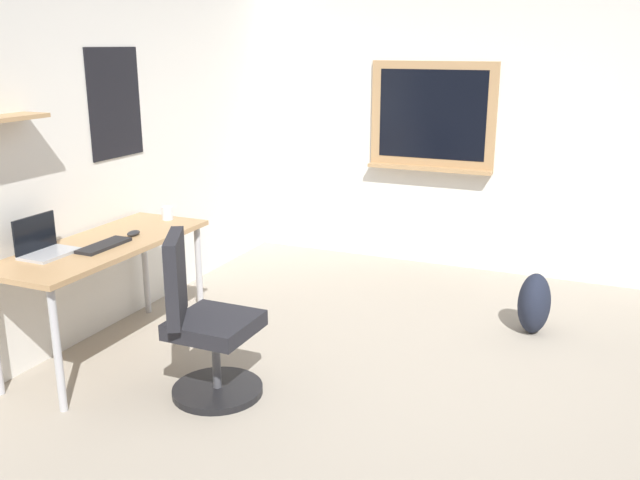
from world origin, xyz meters
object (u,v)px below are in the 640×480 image
at_px(coffee_mug, 167,213).
at_px(backpack, 534,303).
at_px(computer_mouse, 133,233).
at_px(office_chair, 203,328).
at_px(keyboard, 104,245).
at_px(laptop, 44,246).
at_px(desk, 104,255).

bearing_deg(coffee_mug, backpack, -71.38).
distance_m(computer_mouse, coffee_mug, 0.44).
xyz_separation_m(office_chair, computer_mouse, (0.41, 0.78, 0.36)).
distance_m(office_chair, computer_mouse, 0.95).
xyz_separation_m(keyboard, backpack, (1.54, -2.38, -0.55)).
height_order(laptop, computer_mouse, laptop).
relative_size(desk, office_chair, 1.57).
xyz_separation_m(office_chair, coffee_mug, (0.85, 0.83, 0.39)).
relative_size(computer_mouse, backpack, 0.24).
height_order(desk, coffee_mug, coffee_mug).
xyz_separation_m(desk, computer_mouse, (0.21, -0.07, 0.10)).
bearing_deg(laptop, office_chair, -82.75).
height_order(desk, computer_mouse, computer_mouse).
height_order(desk, backpack, desk).
distance_m(keyboard, computer_mouse, 0.28).
distance_m(office_chair, coffee_mug, 1.25).
bearing_deg(laptop, desk, -23.09).
bearing_deg(laptop, coffee_mug, -9.65).
height_order(laptop, coffee_mug, laptop).
distance_m(desk, laptop, 0.39).
height_order(office_chair, keyboard, office_chair).
distance_m(office_chair, laptop, 1.08).
relative_size(laptop, backpack, 0.73).
bearing_deg(keyboard, desk, 44.72).
relative_size(office_chair, computer_mouse, 9.13).
height_order(office_chair, computer_mouse, office_chair).
relative_size(office_chair, backpack, 2.23).
bearing_deg(desk, computer_mouse, -19.70).
bearing_deg(computer_mouse, desk, 160.30).
relative_size(desk, coffee_mug, 16.17).
bearing_deg(office_chair, laptop, 97.25).
height_order(computer_mouse, backpack, computer_mouse).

